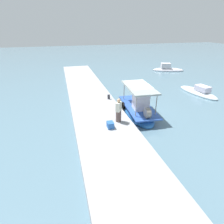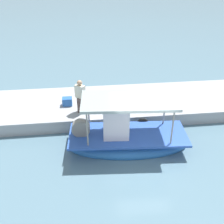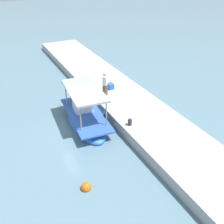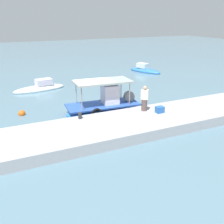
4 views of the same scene
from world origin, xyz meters
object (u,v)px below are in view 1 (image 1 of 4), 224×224
(main_fishing_boat, at_px, (138,109))
(mooring_bollard, at_px, (109,97))
(fisherman_near_bollard, at_px, (119,111))
(cargo_crate, at_px, (110,125))
(moored_boat_near, at_px, (198,92))
(moored_boat_far, at_px, (168,69))
(marker_buoy, at_px, (136,91))

(main_fishing_boat, distance_m, mooring_bollard, 3.17)
(fisherman_near_bollard, bearing_deg, cargo_crate, -47.73)
(moored_boat_near, bearing_deg, mooring_bollard, -87.07)
(moored_boat_near, distance_m, moored_boat_far, 11.30)
(cargo_crate, relative_size, moored_boat_far, 0.10)
(moored_boat_far, bearing_deg, fisherman_near_bollard, -40.69)
(main_fishing_boat, relative_size, cargo_crate, 10.96)
(mooring_bollard, height_order, cargo_crate, cargo_crate)
(main_fishing_boat, relative_size, marker_buoy, 11.26)
(marker_buoy, bearing_deg, cargo_crate, -33.00)
(moored_boat_far, bearing_deg, cargo_crate, -41.03)
(moored_boat_far, bearing_deg, mooring_bollard, -49.06)
(main_fishing_boat, bearing_deg, moored_boat_near, 109.48)
(fisherman_near_bollard, relative_size, moored_boat_far, 0.33)
(mooring_bollard, xyz_separation_m, moored_boat_near, (-0.54, 10.49, -0.69))
(marker_buoy, bearing_deg, mooring_bollard, -53.26)
(main_fishing_boat, height_order, mooring_bollard, main_fishing_boat)
(fisherman_near_bollard, distance_m, marker_buoy, 8.86)
(main_fishing_boat, bearing_deg, cargo_crate, -49.91)
(main_fishing_boat, bearing_deg, marker_buoy, 158.65)
(cargo_crate, bearing_deg, moored_boat_far, 138.97)
(mooring_bollard, relative_size, cargo_crate, 0.78)
(fisherman_near_bollard, distance_m, cargo_crate, 1.22)
(mooring_bollard, bearing_deg, fisherman_near_bollard, -5.70)
(main_fishing_boat, bearing_deg, moored_boat_far, 141.00)
(moored_boat_near, relative_size, moored_boat_far, 0.98)
(cargo_crate, bearing_deg, mooring_bollard, 166.48)
(mooring_bollard, height_order, moored_boat_far, moored_boat_far)
(marker_buoy, distance_m, moored_boat_near, 6.87)
(fisherman_near_bollard, bearing_deg, marker_buoy, 148.79)
(marker_buoy, bearing_deg, main_fishing_boat, -21.35)
(main_fishing_boat, bearing_deg, mooring_bollard, -142.30)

